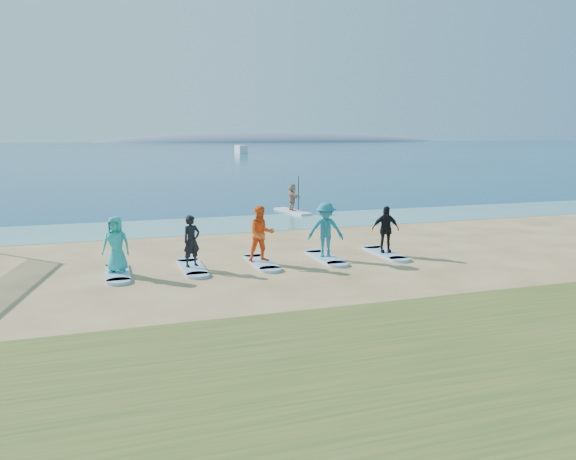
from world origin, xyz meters
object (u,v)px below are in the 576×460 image
object	(u,v)px
student_1	(192,241)
surfboard_3	(325,258)
paddleboarder	(292,197)
student_3	(326,230)
boat_offshore_b	(241,153)
surfboard_4	(385,253)
student_2	(261,234)
paddleboard	(292,211)
surfboard_0	(118,273)
student_4	(385,229)
student_0	(116,244)
surfboard_1	(192,268)
surfboard_2	(261,262)

from	to	relation	value
student_1	surfboard_3	distance (m)	4.64
paddleboarder	student_3	size ratio (longest dim) A/B	0.78
student_1	boat_offshore_b	bearing A→B (deg)	51.14
surfboard_4	student_3	bearing A→B (deg)	180.00
student_2	surfboard_3	xyz separation A→B (m)	(2.28, 0.00, -0.96)
paddleboard	surfboard_0	distance (m)	14.81
paddleboard	student_4	distance (m)	11.38
student_0	student_1	size ratio (longest dim) A/B	1.04
surfboard_0	student_0	bearing A→B (deg)	0.00
student_1	student_3	size ratio (longest dim) A/B	0.88
surfboard_4	student_0	bearing A→B (deg)	180.00
paddleboarder	student_2	bearing A→B (deg)	153.05
surfboard_1	surfboard_3	bearing A→B (deg)	0.00
student_3	surfboard_4	xyz separation A→B (m)	(2.28, 0.00, -0.98)
student_3	surfboard_4	world-z (taller)	student_3
student_4	surfboard_0	bearing A→B (deg)	-165.08
boat_offshore_b	student_4	world-z (taller)	student_4
student_0	surfboard_1	xyz separation A→B (m)	(2.28, 0.00, -0.90)
paddleboarder	surfboard_4	distance (m)	11.38
student_0	surfboard_1	distance (m)	2.45
student_4	student_1	bearing A→B (deg)	-165.08
student_0	student_2	size ratio (longest dim) A/B	0.93
surfboard_2	student_3	world-z (taller)	student_3
student_0	surfboard_3	bearing A→B (deg)	19.92
surfboard_0	surfboard_4	size ratio (longest dim) A/B	1.00
student_1	surfboard_1	bearing A→B (deg)	0.00
student_0	surfboard_4	size ratio (longest dim) A/B	0.77
student_1	student_3	xyz separation A→B (m)	(4.56, 0.00, 0.11)
student_2	student_3	xyz separation A→B (m)	(2.28, 0.00, 0.01)
boat_offshore_b	surfboard_2	bearing A→B (deg)	-102.51
paddleboard	surfboard_4	xyz separation A→B (m)	(-0.41, -11.34, -0.01)
surfboard_0	student_1	xyz separation A→B (m)	(2.28, 0.00, 0.86)
paddleboard	student_1	size ratio (longest dim) A/B	1.83
student_3	surfboard_1	bearing A→B (deg)	-158.59
boat_offshore_b	student_0	distance (m)	111.18
surfboard_0	surfboard_1	bearing A→B (deg)	0.00
student_1	surfboard_2	world-z (taller)	student_1
surfboard_0	surfboard_1	xyz separation A→B (m)	(2.28, 0.00, 0.00)
paddleboarder	surfboard_2	bearing A→B (deg)	153.05
boat_offshore_b	student_3	size ratio (longest dim) A/B	3.00
surfboard_4	student_2	bearing A→B (deg)	180.00
paddleboard	student_3	size ratio (longest dim) A/B	1.61
surfboard_0	student_1	distance (m)	2.44
surfboard_1	surfboard_2	distance (m)	2.28
boat_offshore_b	surfboard_1	bearing A→B (deg)	-103.65
surfboard_0	student_1	bearing A→B (deg)	0.00
boat_offshore_b	student_3	world-z (taller)	student_3
paddleboard	surfboard_0	size ratio (longest dim) A/B	1.36
surfboard_1	surfboard_3	world-z (taller)	same
boat_offshore_b	surfboard_1	distance (m)	110.59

